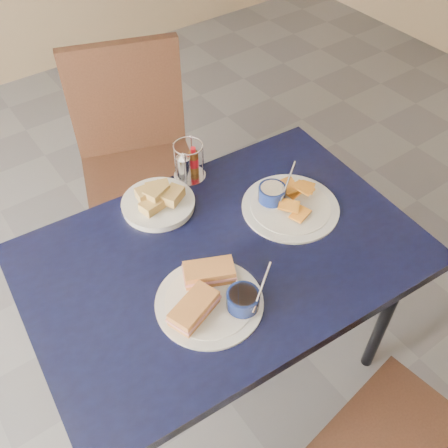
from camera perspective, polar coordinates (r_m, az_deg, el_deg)
ground at (r=2.18m, az=-4.38°, el=-13.48°), size 6.00×6.00×0.00m
dining_table at (r=1.54m, az=-0.04°, el=-4.92°), size 1.21×0.85×0.75m
chair_far at (r=2.17m, az=-10.82°, el=8.18°), size 0.59×0.59×0.99m
sandwich_plate at (r=1.36m, az=-1.37°, el=-8.23°), size 0.31×0.30×0.12m
plantain_plate at (r=1.62m, az=7.07°, el=2.51°), size 0.31×0.31×0.12m
bread_basket at (r=1.62m, az=-7.53°, el=2.63°), size 0.23×0.23×0.08m
condiment_caddy at (r=1.70m, az=-4.17°, el=6.86°), size 0.11×0.11×0.14m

